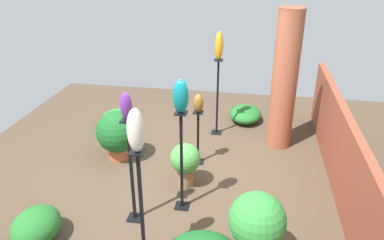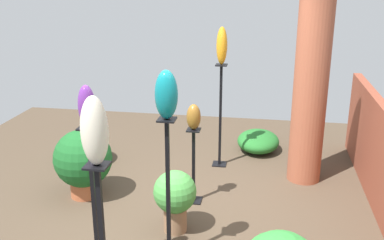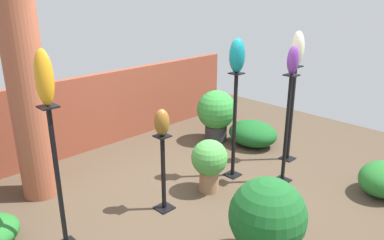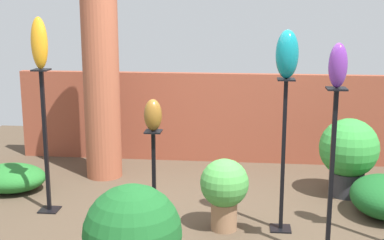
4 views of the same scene
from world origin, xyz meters
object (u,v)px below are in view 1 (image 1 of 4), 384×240
Objects in this scene: potted_plant_near_pillar at (257,224)px; pedestal_bronze at (198,140)px; pedestal_amber at (217,100)px; art_vase_ivory at (136,130)px; art_vase_amber at (219,46)px; potted_plant_mid_right at (185,161)px; art_vase_violet at (126,106)px; pedestal_violet at (132,176)px; potted_plant_back_center at (118,133)px; brick_pillar at (285,81)px; pedestal_ivory at (142,212)px; art_vase_bronze at (198,103)px; pedestal_teal at (182,166)px; art_vase_teal at (181,96)px.

pedestal_bronze is at bearing -153.91° from potted_plant_near_pillar.
pedestal_amber is 3.31m from potted_plant_near_pillar.
art_vase_amber reaches higher than art_vase_ivory.
pedestal_bronze is 1.34× the size of potted_plant_mid_right.
art_vase_violet is (2.76, -0.82, 0.97)m from pedestal_amber.
pedestal_amber is at bearing 163.57° from pedestal_violet.
pedestal_amber is 1.72× the size of potted_plant_back_center.
potted_plant_near_pillar is at bearing -7.49° from brick_pillar.
art_vase_violet is at bearing -21.18° from pedestal_bronze.
art_vase_ivory reaches higher than pedestal_bronze.
pedestal_ivory reaches higher than pedestal_bronze.
art_vase_bronze is at bearing -9.49° from pedestal_amber.
pedestal_violet is 2.88× the size of art_vase_amber.
potted_plant_near_pillar is (0.80, 1.03, -0.17)m from pedestal_teal.
brick_pillar is 3.22m from art_vase_violet.
pedestal_teal is at bearing 121.40° from art_vase_violet.
pedestal_amber is 1.25m from art_vase_bronze.
art_vase_teal reaches higher than pedestal_teal.
pedestal_ivory is at bearing -28.00° from brick_pillar.
pedestal_violet is at bearing -30.53° from potted_plant_mid_right.
art_vase_violet is 0.81× the size of art_vase_teal.
art_vase_violet is at bearing 0.00° from pedestal_violet.
pedestal_bronze is 1.83× the size of art_vase_amber.
brick_pillar reaches higher than potted_plant_back_center.
art_vase_amber is (-1.16, 0.19, 1.33)m from pedestal_bronze.
art_vase_violet is 0.41× the size of potted_plant_back_center.
brick_pillar is 3.60m from art_vase_ivory.
pedestal_amber is 3.08× the size of art_vase_ivory.
potted_plant_near_pillar is (0.80, 1.03, -1.19)m from art_vase_teal.
pedestal_amber is 2.91× the size of art_vase_amber.
pedestal_teal is at bearing 49.36° from potted_plant_back_center.
potted_plant_mid_right is (-0.55, -0.05, -1.27)m from art_vase_teal.
pedestal_violet is at bearing -16.43° from pedestal_amber.
art_vase_amber is (-3.43, 0.48, 0.06)m from art_vase_ivory.
art_vase_amber is at bearing 128.37° from potted_plant_back_center.
pedestal_violet is at bearing -153.60° from pedestal_ivory.
art_vase_ivory is at bearing -7.30° from art_vase_bronze.
pedestal_ivory is 2.08× the size of potted_plant_mid_right.
art_vase_ivory reaches higher than art_vase_violet.
art_vase_violet is at bearing -153.60° from pedestal_ivory.
pedestal_ivory is at bearing 180.00° from art_vase_ivory.
potted_plant_back_center is 1.43m from potted_plant_mid_right.
art_vase_violet is 0.73× the size of art_vase_ivory.
pedestal_amber is 1.69× the size of potted_plant_near_pillar.
art_vase_violet is (2.49, -2.01, 0.42)m from brick_pillar.
potted_plant_mid_right is at bearing -8.60° from art_vase_amber.
pedestal_violet is at bearing -38.90° from brick_pillar.
brick_pillar is 2.31m from potted_plant_mid_right.
art_vase_teal reaches higher than art_vase_violet.
art_vase_amber is at bearing 163.57° from art_vase_violet.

